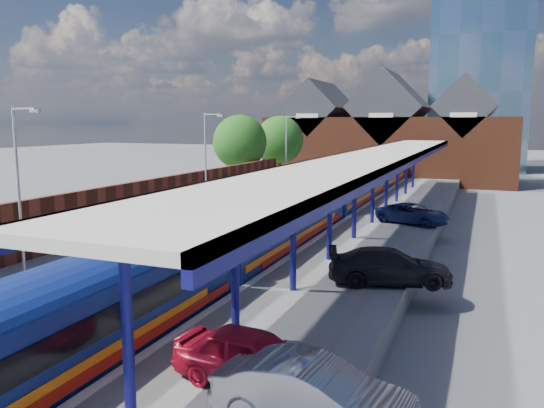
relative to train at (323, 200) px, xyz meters
The scene contains 23 objects.
ground 6.66m from the train, 103.68° to the left, with size 240.00×240.00×0.00m, color #5B5B5E.
ballast_bed 4.64m from the train, 111.13° to the right, with size 6.00×76.00×0.06m, color #473D33.
rails 4.60m from the train, 111.13° to the right, with size 4.51×76.00×0.14m.
left_platform 8.15m from the train, 151.08° to the right, with size 5.00×76.00×1.00m, color #565659.
right_platform 6.15m from the train, 40.61° to the right, with size 6.00×76.00×1.00m, color #565659.
coping_left 6.14m from the train, 140.24° to the right, with size 0.30×76.00×0.05m, color silver.
coping_right 4.34m from the train, 66.79° to the right, with size 0.30×76.00×0.05m, color silver.
yellow_line 6.61m from the train, 143.62° to the right, with size 0.14×76.00×0.01m, color yellow.
train is the anchor object (origin of this frame).
canopy 5.42m from the train, 25.62° to the right, with size 4.50×52.00×4.48m.
lamp_post_b 19.72m from the train, 113.74° to the right, with size 1.48×0.18×7.00m.
lamp_post_c 8.57m from the train, 166.65° to the right, with size 1.48×0.18×7.00m.
lamp_post_d 16.43m from the train, 119.06° to the left, with size 1.48×0.18×7.00m.
platform_sign 6.52m from the train, behind, with size 0.55×0.08×2.50m.
brick_wall 14.10m from the train, 132.90° to the right, with size 0.35×50.00×3.86m.
station_building 34.33m from the train, 92.50° to the left, with size 30.00×12.12×13.78m.
glass_tower 59.59m from the train, 81.38° to the left, with size 14.20×14.20×40.30m.
tree_near 17.20m from the train, 134.52° to the left, with size 5.20×5.20×8.10m.
tree_far 23.02m from the train, 118.41° to the left, with size 5.20×5.20×8.10m.
parked_car_red 23.75m from the train, 77.60° to the right, with size 1.63×4.05×1.38m, color #A80E26.
parked_car_silver 25.36m from the train, 73.96° to the right, with size 1.51×4.32×1.42m, color #A0A1A5.
parked_car_dark 15.23m from the train, 63.56° to the right, with size 1.97×4.84×1.40m, color black.
parked_car_blue 5.99m from the train, ahead, with size 2.10×4.56×1.27m, color navy.
Camera 1 is at (11.57, -10.41, 7.33)m, focal length 35.00 mm.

